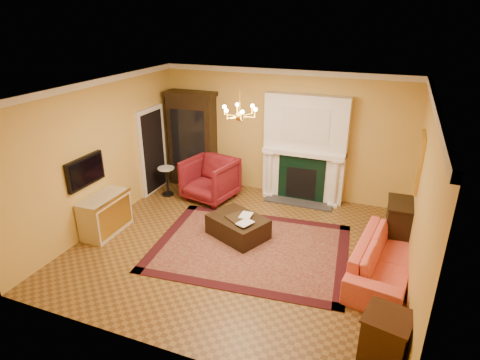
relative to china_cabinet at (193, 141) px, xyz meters
The scene contains 26 objects.
floor 3.55m from the china_cabinet, 47.87° to the right, with size 6.00×5.50×0.02m, color brown.
ceiling 3.84m from the china_cabinet, 47.87° to the right, with size 6.00×5.50×0.02m, color white.
wall_back 2.30m from the china_cabinet, ahead, with size 6.00×0.02×3.00m, color gold.
wall_front 5.72m from the china_cabinet, 66.78° to the right, with size 6.00×0.02×3.00m, color gold.
wall_left 2.63m from the china_cabinet, 106.92° to the right, with size 0.02×5.50×3.00m, color gold.
wall_right 5.83m from the china_cabinet, 25.32° to the right, with size 0.02×5.50×3.00m, color gold.
fireplace 2.85m from the china_cabinet, ahead, with size 1.90×0.70×2.50m.
crown_molding 3.26m from the china_cabinet, 34.25° to the right, with size 6.00×5.50×0.12m.
doorway 1.06m from the china_cabinet, 131.63° to the right, with size 0.08×1.05×2.10m.
tv_panel 3.17m from the china_cabinet, 102.65° to the right, with size 0.09×0.95×0.58m.
gilt_mirror 5.36m from the china_cabinet, 11.80° to the right, with size 0.06×0.76×1.05m.
chandelier 3.66m from the china_cabinet, 47.87° to the right, with size 0.63×0.55×0.53m.
oriental_rug 3.67m from the china_cabinet, 45.01° to the right, with size 3.62×2.72×0.01m, color #3F0F0D.
china_cabinet is the anchor object (origin of this frame).
wingback_armchair 1.25m from the china_cabinet, 42.75° to the right, with size 1.07×1.01×1.11m, color maroon.
pedestal_table 1.22m from the china_cabinet, 105.29° to the right, with size 0.40×0.40×0.72m.
commode 3.09m from the china_cabinet, 99.15° to the right, with size 0.51×1.07×0.80m, color beige.
coral_sofa 5.49m from the china_cabinet, 26.62° to the right, with size 2.25×0.66×0.88m, color #E86649.
end_table 6.61m from the china_cabinet, 40.69° to the right, with size 0.54×0.54×0.62m, color #351C0E.
console_table 5.24m from the china_cabinet, 14.15° to the right, with size 0.43×0.76×0.85m, color black.
leather_ottoman 3.13m from the china_cabinet, 45.94° to the right, with size 1.10×0.80×0.41m, color black.
ottoman_tray 3.15m from the china_cabinet, 46.28° to the right, with size 0.47×0.36×0.03m, color black.
book_a 3.03m from the china_cabinet, 44.87° to the right, with size 0.23×0.03×0.31m, color gray.
book_b 3.27m from the china_cabinet, 46.59° to the right, with size 0.23×0.02×0.31m, color gray.
topiary_left 2.13m from the china_cabinet, ahead, with size 0.14×0.14×0.38m.
topiary_right 3.43m from the china_cabinet, ahead, with size 0.17×0.17×0.45m.
Camera 1 is at (2.42, -6.16, 4.18)m, focal length 30.00 mm.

